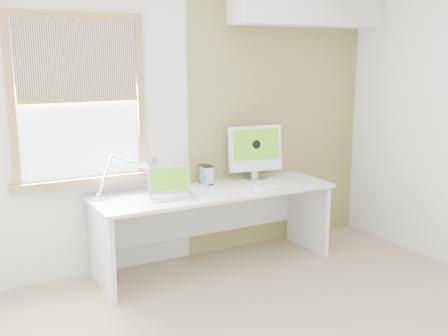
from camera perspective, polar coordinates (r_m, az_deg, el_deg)
room at (r=3.49m, az=8.28°, el=1.71°), size 4.04×3.54×2.64m
accent_wall at (r=5.46m, az=5.79°, el=5.42°), size 2.00×0.02×2.60m
soffit at (r=5.43m, az=8.92°, el=16.93°), size 1.60×0.40×0.42m
window at (r=4.60m, az=-15.19°, el=6.93°), size 1.20×0.14×1.42m
desk at (r=4.90m, az=-1.32°, el=-4.40°), size 2.20×0.70×0.73m
desk_lamp at (r=4.64m, az=-8.89°, el=-0.50°), size 0.65×0.26×0.37m
laptop at (r=4.59m, az=-5.75°, el=-2.24°), size 0.42×0.37×0.26m
phone_dock at (r=4.89m, az=-2.16°, el=-1.62°), size 0.08×0.08×0.13m
external_drive at (r=5.00m, az=-1.91°, el=-0.72°), size 0.09×0.14×0.18m
imac at (r=5.16m, az=3.34°, el=1.98°), size 0.54×0.21×0.52m
keyboard at (r=4.96m, az=5.68°, el=-1.81°), size 0.48×0.18×0.02m
mouse at (r=4.83m, az=5.40°, el=-2.11°), size 0.10×0.12×0.03m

